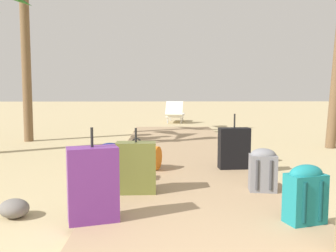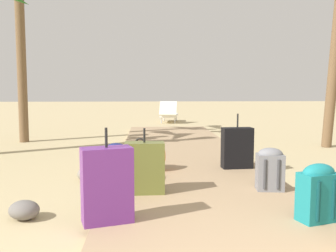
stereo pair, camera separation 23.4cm
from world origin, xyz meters
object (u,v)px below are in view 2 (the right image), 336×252
Objects in this scene: suitcase_olive at (145,168)px; backpack_navy at (116,162)px; suitcase_purple at (107,185)px; backpack_teal at (318,191)px; backpack_grey at (270,168)px; lounge_chair at (169,113)px; suitcase_black at (237,148)px; duffel_bag_orange at (140,157)px.

suitcase_olive reaches higher than backpack_navy.
backpack_navy is at bearing 91.47° from suitcase_purple.
suitcase_olive is 1.80m from backpack_teal.
backpack_grey is at bearing 27.80° from suitcase_purple.
suitcase_olive is at bearing 147.50° from backpack_teal.
lounge_chair reaches higher than backpack_teal.
backpack_grey is at bearing -13.13° from backpack_navy.
suitcase_purple is 1.14× the size of suitcase_olive.
suitcase_black is 1.86m from backpack_navy.
backpack_navy is (-1.78, 0.42, 0.00)m from backpack_grey.
backpack_grey is 0.61× the size of suitcase_black.
lounge_chair is (-0.69, 10.34, -0.02)m from backpack_teal.
backpack_teal is at bearing -32.50° from suitcase_olive.
suitcase_black reaches higher than duffel_bag_orange.
backpack_teal is at bearing -86.18° from lounge_chair.
backpack_navy is at bearing -109.56° from duffel_bag_orange.
duffel_bag_orange is 0.46× the size of lounge_chair.
duffel_bag_orange is 1.49× the size of backpack_navy.
backpack_teal reaches higher than backpack_navy.
backpack_grey is at bearing -85.68° from suitcase_black.
suitcase_olive is 9.41m from lounge_chair.
backpack_grey is 0.99× the size of backpack_navy.
suitcase_purple is at bearing -128.27° from suitcase_black.
suitcase_purple reaches higher than backpack_teal.
duffel_bag_orange is 8.19m from lounge_chair.
suitcase_black is at bearing 24.33° from backpack_navy.
suitcase_olive is 1.25m from duffel_bag_orange.
lounge_chair is at bearing 82.47° from backpack_navy.
suitcase_black is at bearing 42.17° from suitcase_olive.
lounge_chair is at bearing 93.82° from backpack_teal.
lounge_chair is (1.14, 10.26, -0.08)m from suitcase_purple.
suitcase_olive is 0.57m from backpack_navy.
suitcase_olive is 0.45× the size of lounge_chair.
lounge_chair is (0.83, 9.38, -0.04)m from suitcase_olive.
duffel_bag_orange is at bearing 93.31° from suitcase_olive.
suitcase_black is at bearing -86.40° from lounge_chair.
suitcase_olive is (-1.43, -0.03, 0.03)m from backpack_grey.
backpack_teal is (0.18, -2.18, -0.03)m from suitcase_black.
backpack_teal reaches higher than duffel_bag_orange.
suitcase_olive reaches higher than lounge_chair.
suitcase_purple is 1.69× the size of backpack_grey.
suitcase_black is 1.61× the size of backpack_navy.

